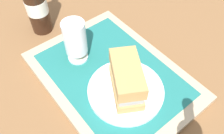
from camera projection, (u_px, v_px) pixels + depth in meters
The scene contains 7 objects.
ground_plane at pixel (112, 78), 0.64m from camera, with size 3.00×3.00×0.00m, color brown.
tray at pixel (112, 76), 0.63m from camera, with size 0.44×0.32×0.02m, color tan.
placemat at pixel (112, 74), 0.63m from camera, with size 0.38×0.27×0.00m, color #1E6B66.
plate at pixel (126, 91), 0.58m from camera, with size 0.19×0.19×0.01m, color white.
sandwich at pixel (126, 78), 0.55m from camera, with size 0.14×0.12×0.08m.
beer_glass at pixel (75, 41), 0.61m from camera, with size 0.06×0.06×0.12m.
beer_bottle at pixel (35, 2), 0.69m from camera, with size 0.07×0.07×0.27m.
Camera 1 is at (-0.30, 0.24, 0.52)m, focal length 37.48 mm.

